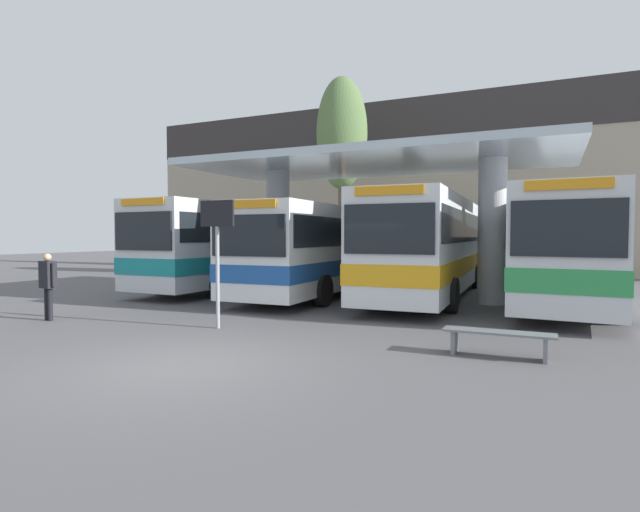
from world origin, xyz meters
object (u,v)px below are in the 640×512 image
waiting_bench_near_pillar (498,338)px  info_sign_platform (217,237)px  transit_bus_left_bay (245,242)px  transit_bus_right_bay (432,243)px  transit_bus_far_right_bay (571,244)px  parked_car_street (521,259)px  transit_bus_center_bay (331,246)px  pedestrian_waiting (48,280)px  poplar_tree_behind_left (342,135)px

waiting_bench_near_pillar → info_sign_platform: size_ratio=0.64×
transit_bus_left_bay → waiting_bench_near_pillar: transit_bus_left_bay is taller
transit_bus_left_bay → transit_bus_right_bay: transit_bus_right_bay is taller
transit_bus_far_right_bay → waiting_bench_near_pillar: (-1.39, -8.67, -1.52)m
waiting_bench_near_pillar → info_sign_platform: info_sign_platform is taller
transit_bus_far_right_bay → parked_car_street: bearing=-73.2°
info_sign_platform → parked_car_street: info_sign_platform is taller
transit_bus_left_bay → transit_bus_center_bay: (3.98, -0.19, -0.11)m
transit_bus_far_right_bay → pedestrian_waiting: 15.31m
transit_bus_left_bay → transit_bus_center_bay: bearing=178.2°
info_sign_platform → parked_car_street: size_ratio=0.63×
transit_bus_left_bay → poplar_tree_behind_left: poplar_tree_behind_left is taller
waiting_bench_near_pillar → pedestrian_waiting: 10.68m
transit_bus_center_bay → pedestrian_waiting: transit_bus_center_bay is taller
transit_bus_far_right_bay → info_sign_platform: 11.35m
transit_bus_far_right_bay → pedestrian_waiting: bearing=40.8°
poplar_tree_behind_left → waiting_bench_near_pillar: bearing=-58.2°
transit_bus_center_bay → transit_bus_left_bay: bearing=-4.4°
transit_bus_left_bay → info_sign_platform: transit_bus_left_bay is taller
transit_bus_left_bay → transit_bus_far_right_bay: bearing=-176.7°
transit_bus_left_bay → waiting_bench_near_pillar: (10.69, -8.18, -1.50)m
transit_bus_center_bay → transit_bus_right_bay: 3.74m
info_sign_platform → parked_car_street: bearing=70.3°
transit_bus_right_bay → info_sign_platform: 8.74m
transit_bus_left_bay → transit_bus_right_bay: (7.70, 0.13, 0.02)m
poplar_tree_behind_left → parked_car_street: 10.65m
pedestrian_waiting → parked_car_street: size_ratio=0.36×
transit_bus_right_bay → parked_car_street: transit_bus_right_bay is taller
poplar_tree_behind_left → transit_bus_left_bay: bearing=-105.6°
transit_bus_right_bay → transit_bus_far_right_bay: 4.40m
transit_bus_left_bay → transit_bus_right_bay: 7.70m
waiting_bench_near_pillar → poplar_tree_behind_left: size_ratio=0.19×
transit_bus_left_bay → transit_bus_far_right_bay: (12.08, 0.49, 0.01)m
transit_bus_far_right_bay → info_sign_platform: bearing=51.2°
poplar_tree_behind_left → parked_car_street: size_ratio=2.19×
transit_bus_center_bay → pedestrian_waiting: 9.63m
transit_bus_far_right_bay → info_sign_platform: size_ratio=4.23×
pedestrian_waiting → info_sign_platform: bearing=21.1°
waiting_bench_near_pillar → transit_bus_center_bay: bearing=130.1°
transit_bus_far_right_bay → parked_car_street: transit_bus_far_right_bay is taller
transit_bus_right_bay → waiting_bench_near_pillar: bearing=107.4°
info_sign_platform → poplar_tree_behind_left: size_ratio=0.29×
waiting_bench_near_pillar → pedestrian_waiting: size_ratio=1.12×
transit_bus_right_bay → pedestrian_waiting: transit_bus_right_bay is taller
transit_bus_center_bay → transit_bus_right_bay: bearing=-176.6°
transit_bus_center_bay → transit_bus_far_right_bay: size_ratio=0.96×
transit_bus_center_bay → parked_car_street: bearing=-129.4°
waiting_bench_near_pillar → info_sign_platform: bearing=178.4°
waiting_bench_near_pillar → parked_car_street: 16.05m
waiting_bench_near_pillar → info_sign_platform: (-6.13, 0.17, 1.75)m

